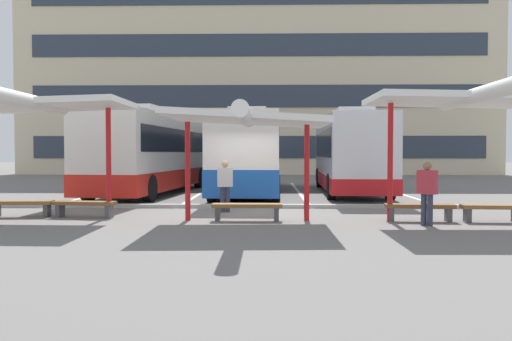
# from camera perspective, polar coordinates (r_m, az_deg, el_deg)

# --- Properties ---
(ground_plane) EXTENTS (160.00, 160.00, 0.00)m
(ground_plane) POSITION_cam_1_polar(r_m,az_deg,el_deg) (15.49, -1.54, -4.66)
(ground_plane) COLOR slate
(terminal_building) EXTENTS (39.36, 14.68, 23.06)m
(terminal_building) POSITION_cam_1_polar(r_m,az_deg,el_deg) (49.42, 0.38, 11.74)
(terminal_building) COLOR beige
(terminal_building) RESTS_ON ground
(coach_bus_0) EXTENTS (3.61, 11.18, 3.69)m
(coach_bus_0) POSITION_cam_1_polar(r_m,az_deg,el_deg) (23.07, -11.34, 1.76)
(coach_bus_0) COLOR silver
(coach_bus_0) RESTS_ON ground
(coach_bus_1) EXTENTS (2.83, 11.91, 3.61)m
(coach_bus_1) POSITION_cam_1_polar(r_m,az_deg,el_deg) (22.92, -0.64, 1.64)
(coach_bus_1) COLOR silver
(coach_bus_1) RESTS_ON ground
(coach_bus_2) EXTENTS (2.84, 10.24, 3.63)m
(coach_bus_2) POSITION_cam_1_polar(r_m,az_deg,el_deg) (23.41, 10.28, 1.76)
(coach_bus_2) COLOR silver
(coach_bus_2) RESTS_ON ground
(lane_stripe_0) EXTENTS (0.16, 14.00, 0.01)m
(lane_stripe_0) POSITION_cam_1_polar(r_m,az_deg,el_deg) (24.64, -15.99, -2.25)
(lane_stripe_0) COLOR white
(lane_stripe_0) RESTS_ON ground
(lane_stripe_1) EXTENTS (0.16, 14.00, 0.01)m
(lane_stripe_1) POSITION_cam_1_polar(r_m,az_deg,el_deg) (23.72, -5.87, -2.34)
(lane_stripe_1) COLOR white
(lane_stripe_1) RESTS_ON ground
(lane_stripe_2) EXTENTS (0.16, 14.00, 0.01)m
(lane_stripe_2) POSITION_cam_1_polar(r_m,az_deg,el_deg) (23.58, 4.72, -2.37)
(lane_stripe_2) COLOR white
(lane_stripe_2) RESTS_ON ground
(lane_stripe_3) EXTENTS (0.16, 14.00, 0.01)m
(lane_stripe_3) POSITION_cam_1_polar(r_m,az_deg,el_deg) (24.24, 15.07, -2.31)
(lane_stripe_3) COLOR white
(lane_stripe_3) RESTS_ON ground
(waiting_shelter_0) EXTENTS (4.19, 4.65, 3.25)m
(waiting_shelter_0) POSITION_cam_1_polar(r_m,az_deg,el_deg) (15.11, -22.10, 6.50)
(waiting_shelter_0) COLOR red
(waiting_shelter_0) RESTS_ON ground
(bench_0) EXTENTS (1.72, 0.54, 0.45)m
(bench_0) POSITION_cam_1_polar(r_m,az_deg,el_deg) (15.86, -24.39, -3.46)
(bench_0) COLOR brown
(bench_0) RESTS_ON ground
(bench_1) EXTENTS (1.77, 0.61, 0.45)m
(bench_1) POSITION_cam_1_polar(r_m,az_deg,el_deg) (15.07, -18.37, -3.66)
(bench_1) COLOR brown
(bench_1) RESTS_ON ground
(waiting_shelter_1) EXTENTS (4.15, 5.18, 2.88)m
(waiting_shelter_1) POSITION_cam_1_polar(r_m,az_deg,el_deg) (13.36, -1.04, 5.58)
(waiting_shelter_1) COLOR red
(waiting_shelter_1) RESTS_ON ground
(bench_2) EXTENTS (1.85, 0.43, 0.45)m
(bench_2) POSITION_cam_1_polar(r_m,az_deg,el_deg) (13.64, -1.00, -4.13)
(bench_2) COLOR brown
(bench_2) RESTS_ON ground
(waiting_shelter_2) EXTENTS (4.36, 4.83, 3.31)m
(waiting_shelter_2) POSITION_cam_1_polar(r_m,az_deg,el_deg) (14.18, 21.54, 7.04)
(waiting_shelter_2) COLOR red
(waiting_shelter_2) RESTS_ON ground
(bench_3) EXTENTS (1.79, 0.53, 0.45)m
(bench_3) POSITION_cam_1_polar(r_m,az_deg,el_deg) (14.19, 17.56, -3.99)
(bench_3) COLOR brown
(bench_3) RESTS_ON ground
(bench_4) EXTENTS (1.53, 0.50, 0.45)m
(bench_4) POSITION_cam_1_polar(r_m,az_deg,el_deg) (14.66, 24.52, -3.92)
(bench_4) COLOR brown
(bench_4) RESTS_ON ground
(platform_kerb) EXTENTS (44.00, 0.24, 0.12)m
(platform_kerb) POSITION_cam_1_polar(r_m,az_deg,el_deg) (16.76, -1.33, -3.95)
(platform_kerb) COLOR #ADADA8
(platform_kerb) RESTS_ON ground
(waiting_passenger_0) EXTENTS (0.48, 0.47, 1.58)m
(waiting_passenger_0) POSITION_cam_1_polar(r_m,az_deg,el_deg) (13.32, 18.32, -1.97)
(waiting_passenger_0) COLOR #33384C
(waiting_passenger_0) RESTS_ON ground
(waiting_passenger_1) EXTENTS (0.48, 0.30, 1.55)m
(waiting_passenger_1) POSITION_cam_1_polar(r_m,az_deg,el_deg) (15.56, -3.43, -1.37)
(waiting_passenger_1) COLOR #33384C
(waiting_passenger_1) RESTS_ON ground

